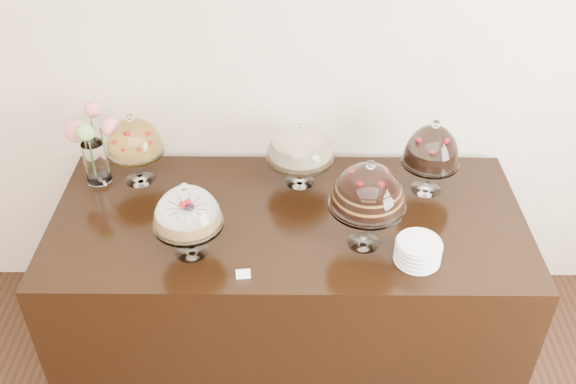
{
  "coord_description": "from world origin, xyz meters",
  "views": [
    {
      "loc": [
        0.03,
        0.14,
        2.78
      ],
      "look_at": [
        0.01,
        2.4,
        1.08
      ],
      "focal_mm": 40.0,
      "sensor_mm": 36.0,
      "label": 1
    }
  ],
  "objects_px": {
    "display_counter": "(288,285)",
    "cake_stand_choco_layer": "(368,190)",
    "cake_stand_dark_choco": "(432,149)",
    "flower_vase": "(93,143)",
    "cake_stand_sugar_sponge": "(187,211)",
    "plate_stack": "(418,251)",
    "cake_stand_cheesecake": "(300,146)",
    "cake_stand_fruit_tart": "(134,139)"
  },
  "relations": [
    {
      "from": "cake_stand_choco_layer",
      "to": "cake_stand_dark_choco",
      "type": "height_order",
      "value": "cake_stand_choco_layer"
    },
    {
      "from": "cake_stand_sugar_sponge",
      "to": "plate_stack",
      "type": "xyz_separation_m",
      "value": [
        0.97,
        -0.05,
        -0.17
      ]
    },
    {
      "from": "cake_stand_dark_choco",
      "to": "cake_stand_cheesecake",
      "type": "bearing_deg",
      "value": 174.47
    },
    {
      "from": "cake_stand_sugar_sponge",
      "to": "cake_stand_fruit_tart",
      "type": "height_order",
      "value": "cake_stand_fruit_tart"
    },
    {
      "from": "cake_stand_cheesecake",
      "to": "plate_stack",
      "type": "height_order",
      "value": "cake_stand_cheesecake"
    },
    {
      "from": "display_counter",
      "to": "plate_stack",
      "type": "xyz_separation_m",
      "value": [
        0.55,
        -0.3,
        0.5
      ]
    },
    {
      "from": "cake_stand_cheesecake",
      "to": "cake_stand_dark_choco",
      "type": "xyz_separation_m",
      "value": [
        0.62,
        -0.06,
        0.03
      ]
    },
    {
      "from": "flower_vase",
      "to": "display_counter",
      "type": "bearing_deg",
      "value": -17.34
    },
    {
      "from": "display_counter",
      "to": "plate_stack",
      "type": "relative_size",
      "value": 11.45
    },
    {
      "from": "cake_stand_fruit_tart",
      "to": "display_counter",
      "type": "bearing_deg",
      "value": -21.26
    },
    {
      "from": "cake_stand_choco_layer",
      "to": "plate_stack",
      "type": "height_order",
      "value": "cake_stand_choco_layer"
    },
    {
      "from": "cake_stand_dark_choco",
      "to": "flower_vase",
      "type": "relative_size",
      "value": 1.05
    },
    {
      "from": "cake_stand_cheesecake",
      "to": "plate_stack",
      "type": "xyz_separation_m",
      "value": [
        0.5,
        -0.57,
        -0.16
      ]
    },
    {
      "from": "flower_vase",
      "to": "plate_stack",
      "type": "height_order",
      "value": "flower_vase"
    },
    {
      "from": "cake_stand_choco_layer",
      "to": "plate_stack",
      "type": "bearing_deg",
      "value": -28.21
    },
    {
      "from": "cake_stand_sugar_sponge",
      "to": "cake_stand_dark_choco",
      "type": "xyz_separation_m",
      "value": [
        1.09,
        0.46,
        0.01
      ]
    },
    {
      "from": "cake_stand_dark_choco",
      "to": "plate_stack",
      "type": "xyz_separation_m",
      "value": [
        -0.12,
        -0.51,
        -0.18
      ]
    },
    {
      "from": "cake_stand_choco_layer",
      "to": "plate_stack",
      "type": "relative_size",
      "value": 2.27
    },
    {
      "from": "display_counter",
      "to": "cake_stand_choco_layer",
      "type": "bearing_deg",
      "value": -28.1
    },
    {
      "from": "display_counter",
      "to": "cake_stand_cheesecake",
      "type": "bearing_deg",
      "value": 78.68
    },
    {
      "from": "cake_stand_choco_layer",
      "to": "cake_stand_fruit_tart",
      "type": "relative_size",
      "value": 1.15
    },
    {
      "from": "cake_stand_cheesecake",
      "to": "flower_vase",
      "type": "bearing_deg",
      "value": 179.09
    },
    {
      "from": "cake_stand_sugar_sponge",
      "to": "cake_stand_choco_layer",
      "type": "height_order",
      "value": "cake_stand_choco_layer"
    },
    {
      "from": "cake_stand_cheesecake",
      "to": "flower_vase",
      "type": "distance_m",
      "value": 1.0
    },
    {
      "from": "cake_stand_sugar_sponge",
      "to": "cake_stand_dark_choco",
      "type": "height_order",
      "value": "cake_stand_dark_choco"
    },
    {
      "from": "cake_stand_fruit_tart",
      "to": "flower_vase",
      "type": "height_order",
      "value": "cake_stand_fruit_tart"
    },
    {
      "from": "display_counter",
      "to": "cake_stand_choco_layer",
      "type": "xyz_separation_m",
      "value": [
        0.34,
        -0.18,
        0.74
      ]
    },
    {
      "from": "plate_stack",
      "to": "flower_vase",
      "type": "bearing_deg",
      "value": 158.49
    },
    {
      "from": "cake_stand_cheesecake",
      "to": "cake_stand_fruit_tart",
      "type": "bearing_deg",
      "value": 179.3
    },
    {
      "from": "display_counter",
      "to": "cake_stand_fruit_tart",
      "type": "xyz_separation_m",
      "value": [
        -0.74,
        0.29,
        0.69
      ]
    },
    {
      "from": "cake_stand_sugar_sponge",
      "to": "cake_stand_cheesecake",
      "type": "bearing_deg",
      "value": 47.8
    },
    {
      "from": "cake_stand_choco_layer",
      "to": "cake_stand_cheesecake",
      "type": "height_order",
      "value": "cake_stand_choco_layer"
    },
    {
      "from": "cake_stand_choco_layer",
      "to": "cake_stand_dark_choco",
      "type": "distance_m",
      "value": 0.53
    },
    {
      "from": "cake_stand_cheesecake",
      "to": "display_counter",
      "type": "bearing_deg",
      "value": -101.32
    },
    {
      "from": "display_counter",
      "to": "cake_stand_fruit_tart",
      "type": "distance_m",
      "value": 1.05
    },
    {
      "from": "display_counter",
      "to": "cake_stand_fruit_tart",
      "type": "relative_size",
      "value": 5.81
    },
    {
      "from": "display_counter",
      "to": "cake_stand_dark_choco",
      "type": "distance_m",
      "value": 0.99
    },
    {
      "from": "flower_vase",
      "to": "plate_stack",
      "type": "distance_m",
      "value": 1.62
    },
    {
      "from": "cake_stand_fruit_tart",
      "to": "flower_vase",
      "type": "bearing_deg",
      "value": 178.25
    },
    {
      "from": "cake_stand_choco_layer",
      "to": "cake_stand_cheesecake",
      "type": "bearing_deg",
      "value": 121.31
    },
    {
      "from": "cake_stand_dark_choco",
      "to": "flower_vase",
      "type": "bearing_deg",
      "value": 177.32
    },
    {
      "from": "cake_stand_dark_choco",
      "to": "cake_stand_sugar_sponge",
      "type": "bearing_deg",
      "value": -157.09
    }
  ]
}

